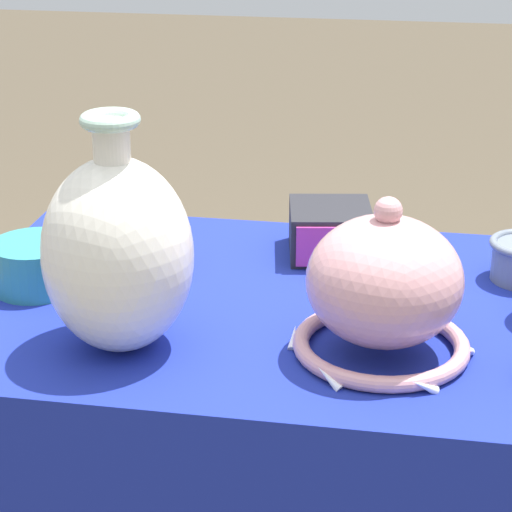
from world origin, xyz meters
The scene contains 6 objects.
display_table centered at (0.00, -0.02, 0.64)m, with size 1.03×0.65×0.74m.
vase_tall_bulbous centered at (-0.22, -0.17, 0.87)m, with size 0.20×0.20×0.32m.
vase_dome_bell centered at (0.12, -0.13, 0.83)m, with size 0.25×0.23×0.22m.
mosaic_tile_box centered at (0.01, 0.19, 0.78)m, with size 0.15×0.16×0.08m.
cup_wide_ochre centered at (-0.25, 0.10, 0.79)m, with size 0.10×0.10×0.09m.
pot_squat_teal centered at (-0.41, -0.01, 0.77)m, with size 0.13×0.13×0.07m, color teal.
Camera 1 is at (0.15, -1.31, 1.36)m, focal length 70.00 mm.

